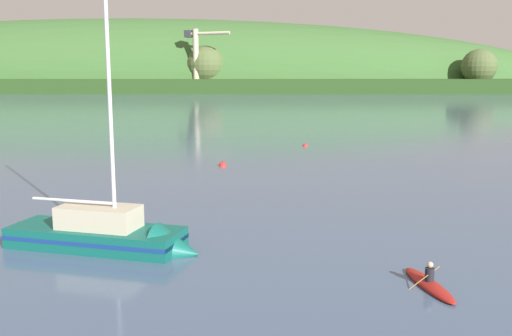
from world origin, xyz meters
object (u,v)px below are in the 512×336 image
at_px(mooring_buoy_foreground, 305,146).
at_px(sailboat_near_mooring, 114,242).
at_px(canoe_with_paddler, 429,284).
at_px(mooring_buoy_midchannel, 223,166).
at_px(dockside_crane, 197,61).

bearing_deg(mooring_buoy_foreground, sailboat_near_mooring, -108.95).
distance_m(canoe_with_paddler, mooring_buoy_foreground, 38.28).
bearing_deg(mooring_buoy_midchannel, canoe_with_paddler, -72.26).
height_order(dockside_crane, mooring_buoy_foreground, dockside_crane).
bearing_deg(sailboat_near_mooring, canoe_with_paddler, -4.45).
relative_size(sailboat_near_mooring, canoe_with_paddler, 4.05).
xyz_separation_m(dockside_crane, canoe_with_paddler, (25.23, -195.88, -11.99)).
xyz_separation_m(dockside_crane, mooring_buoy_foreground, (24.83, -157.61, -12.09)).
bearing_deg(mooring_buoy_foreground, dockside_crane, 98.95).
bearing_deg(sailboat_near_mooring, dockside_crane, 109.88).
bearing_deg(mooring_buoy_midchannel, mooring_buoy_foreground, 57.15).
xyz_separation_m(dockside_crane, mooring_buoy_midchannel, (16.91, -169.88, -12.09)).
distance_m(canoe_with_paddler, mooring_buoy_midchannel, 27.30).
xyz_separation_m(sailboat_near_mooring, canoe_with_paddler, (12.00, -4.46, -0.20)).
bearing_deg(mooring_buoy_foreground, canoe_with_paddler, -89.41).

